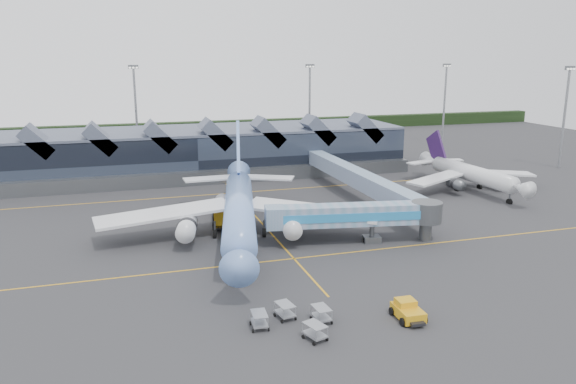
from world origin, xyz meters
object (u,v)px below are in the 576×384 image
object	(u,v)px
regional_jet	(469,173)
pushback_tug	(408,311)
jet_bridge	(365,215)
main_airliner	(239,207)
fuel_truck	(223,210)

from	to	relation	value
regional_jet	pushback_tug	xyz separation A→B (m)	(-37.26, -44.45, -2.46)
regional_jet	jet_bridge	bearing A→B (deg)	-147.85
main_airliner	regional_jet	world-z (taller)	main_airliner
main_airliner	regional_jet	xyz separation A→B (m)	(47.25, 14.93, -1.07)
main_airliner	regional_jet	bearing A→B (deg)	29.81
fuel_truck	pushback_tug	xyz separation A→B (m)	(10.96, -36.84, -1.18)
jet_bridge	fuel_truck	world-z (taller)	jet_bridge
main_airliner	jet_bridge	world-z (taller)	main_airliner
regional_jet	fuel_truck	bearing A→B (deg)	-174.20
jet_bridge	pushback_tug	xyz separation A→B (m)	(-5.58, -22.00, -3.01)
regional_jet	main_airliner	bearing A→B (deg)	-165.63
main_airliner	fuel_truck	xyz separation A→B (m)	(-0.97, 7.32, -2.35)
jet_bridge	pushback_tug	distance (m)	22.90
regional_jet	jet_bridge	xyz separation A→B (m)	(-31.68, -22.45, 0.55)
regional_jet	jet_bridge	distance (m)	38.83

